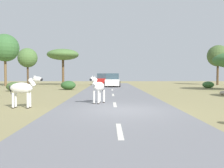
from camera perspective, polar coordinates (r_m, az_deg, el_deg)
ground_plane at (r=11.13m, az=2.73°, el=-6.50°), size 90.00×90.00×0.00m
road at (r=11.11m, az=0.92°, el=-6.38°), size 6.00×64.00×0.05m
lane_markings at (r=10.12m, az=1.07°, el=-7.09°), size 0.16×56.00×0.01m
zebra_0 at (r=13.58m, az=-3.28°, el=-0.68°), size 0.92×1.57×1.58m
zebra_2 at (r=12.83m, az=-20.33°, el=-1.00°), size 1.77×0.54×1.66m
car_0 at (r=37.04m, az=-2.16°, el=1.07°), size 2.13×4.40×1.74m
car_1 at (r=31.52m, az=0.16°, el=0.84°), size 2.18×4.42×1.74m
tree_0 at (r=36.74m, az=-11.58°, el=6.82°), size 4.70×4.70×5.42m
tree_2 at (r=42.70m, az=-19.43°, el=5.87°), size 3.23×3.23×6.03m
tree_5 at (r=40.49m, az=23.88°, el=6.12°), size 3.26×3.26×6.13m
tree_6 at (r=37.25m, az=-24.09°, el=7.83°), size 3.86×3.86×7.32m
bush_0 at (r=26.52m, az=-10.35°, el=-0.29°), size 1.61×1.45×0.97m
bush_1 at (r=31.08m, az=21.89°, el=-0.17°), size 1.36×1.22×0.82m
bush_2 at (r=25.80m, az=-22.24°, el=-0.56°), size 1.53×1.38×0.92m
rock_2 at (r=21.33m, az=24.94°, el=-1.96°), size 0.57×0.56×0.35m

